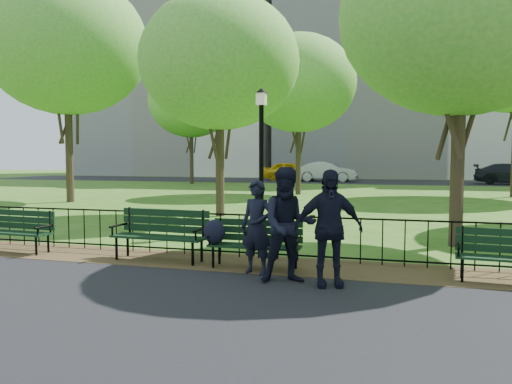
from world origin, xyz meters
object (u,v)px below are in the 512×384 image
(tree_near_e, at_px, (462,12))
(sedan_dark, at_px, (512,174))
(park_bench_right_a, at_px, (511,250))
(sedan_silver, at_px, (327,172))
(taxi, at_px, (291,171))
(tree_far_w, at_px, (191,101))
(person_mid, at_px, (288,225))
(park_bench_main, at_px, (236,235))
(lamppost, at_px, (261,155))
(park_bench_left_a, at_px, (161,229))
(tree_mid_w, at_px, (67,46))
(tree_far_c, at_px, (299,83))
(park_bench_left_b, at_px, (18,226))
(tree_near_w, at_px, (219,62))
(person_right, at_px, (328,228))
(person_left, at_px, (257,227))

(tree_near_e, height_order, sedan_dark, tree_near_e)
(park_bench_right_a, bearing_deg, sedan_silver, 108.00)
(taxi, xyz_separation_m, sedan_silver, (3.32, -0.98, 0.01))
(tree_far_w, relative_size, sedan_dark, 1.69)
(person_mid, bearing_deg, park_bench_right_a, -4.40)
(park_bench_main, distance_m, lamppost, 4.61)
(park_bench_left_a, relative_size, tree_mid_w, 0.19)
(lamppost, height_order, tree_far_c, tree_far_c)
(park_bench_right_a, bearing_deg, tree_near_e, 103.21)
(park_bench_left_b, height_order, person_mid, person_mid)
(park_bench_left_a, height_order, sedan_silver, sedan_silver)
(park_bench_right_a, xyz_separation_m, sedan_silver, (-7.40, 32.72, 0.30))
(lamppost, distance_m, tree_mid_w, 13.54)
(tree_near_w, bearing_deg, park_bench_left_a, -78.93)
(tree_near_e, distance_m, person_right, 6.59)
(tree_near_w, xyz_separation_m, taxi, (-3.05, 26.27, -4.43))
(tree_far_c, bearing_deg, park_bench_main, -82.53)
(person_left, relative_size, sedan_silver, 0.32)
(person_right, xyz_separation_m, sedan_silver, (-4.59, 33.71, -0.09))
(lamppost, xyz_separation_m, tree_far_c, (-1.70, 13.90, 3.91))
(park_bench_main, height_order, park_bench_left_a, park_bench_left_a)
(tree_near_e, height_order, tree_far_c, tree_far_c)
(taxi, bearing_deg, person_mid, -168.34)
(tree_near_w, xyz_separation_m, person_mid, (4.21, -8.36, -4.32))
(tree_mid_w, xyz_separation_m, person_left, (11.99, -11.22, -6.18))
(park_bench_left_a, relative_size, person_left, 1.20)
(park_bench_left_b, relative_size, park_bench_right_a, 1.02)
(person_mid, bearing_deg, tree_near_w, 97.19)
(tree_near_e, relative_size, sedan_silver, 1.51)
(person_left, bearing_deg, taxi, 114.27)
(park_bench_main, height_order, park_bench_right_a, park_bench_main)
(park_bench_left_a, height_order, sedan_dark, sedan_dark)
(sedan_silver, height_order, sedan_dark, sedan_silver)
(tree_far_w, distance_m, sedan_silver, 12.56)
(tree_mid_w, relative_size, person_left, 6.20)
(tree_far_c, height_order, sedan_dark, tree_far_c)
(taxi, height_order, sedan_silver, sedan_silver)
(park_bench_main, xyz_separation_m, park_bench_left_a, (-1.62, 0.25, 0.02))
(park_bench_right_a, height_order, sedan_dark, sedan_dark)
(park_bench_left_a, height_order, park_bench_right_a, park_bench_left_a)
(lamppost, height_order, person_left, lamppost)
(park_bench_left_a, relative_size, sedan_silver, 0.39)
(park_bench_left_a, relative_size, tree_far_c, 0.23)
(park_bench_left_a, relative_size, tree_far_w, 0.22)
(park_bench_right_a, relative_size, person_mid, 0.91)
(lamppost, xyz_separation_m, person_right, (2.49, -5.16, -1.17))
(park_bench_left_b, distance_m, tree_near_w, 8.93)
(person_left, bearing_deg, tree_near_w, 127.49)
(tree_far_c, bearing_deg, person_right, -77.59)
(person_right, bearing_deg, park_bench_main, 136.46)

